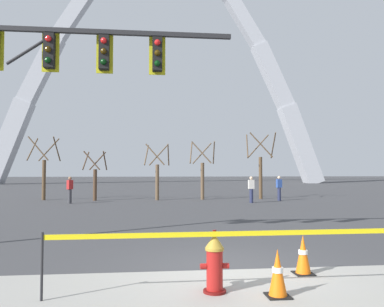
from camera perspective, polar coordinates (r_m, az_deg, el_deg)
ground_plane at (r=8.05m, az=5.10°, el=-16.43°), size 240.00×240.00×0.00m
fire_hydrant at (r=6.40m, az=3.32°, el=-15.78°), size 0.46×0.48×0.99m
caution_tape_barrier at (r=6.31m, az=5.87°, el=-13.74°), size 5.80×0.11×1.02m
traffic_cone_by_hydrant at (r=6.35m, az=12.48°, el=-16.84°), size 0.36×0.36×0.73m
traffic_cone_mid_sidewalk at (r=7.76m, az=16.01°, el=-14.15°), size 0.36×0.36×0.73m
traffic_signal_gantry at (r=11.01m, az=-22.44°, el=10.61°), size 7.82×0.44×6.00m
monument_arch at (r=60.30m, az=-4.65°, el=11.42°), size 50.66×2.51×37.07m
tree_far_left at (r=27.46m, az=-20.93°, el=-2.55°), size 1.92×1.93×4.16m
tree_left_mid at (r=25.94m, az=-14.07°, el=-3.61°), size 1.49×1.50×3.20m
tree_center_left at (r=25.74m, az=-5.14°, el=-3.20°), size 1.71×1.72×3.68m
tree_center_right at (r=26.10m, az=1.53°, el=-3.01°), size 1.79×1.80×3.88m
tree_right_mid at (r=27.09m, az=10.02°, el=-2.34°), size 2.08×2.09×4.52m
pedestrian_walking_left at (r=24.06m, az=-17.52°, el=-5.09°), size 0.36×0.39×1.59m
pedestrian_standing_center at (r=23.71m, az=8.71°, el=-5.22°), size 0.35×0.22×1.59m
pedestrian_walking_right at (r=25.86m, az=12.69°, el=-4.96°), size 0.38×0.27×1.59m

